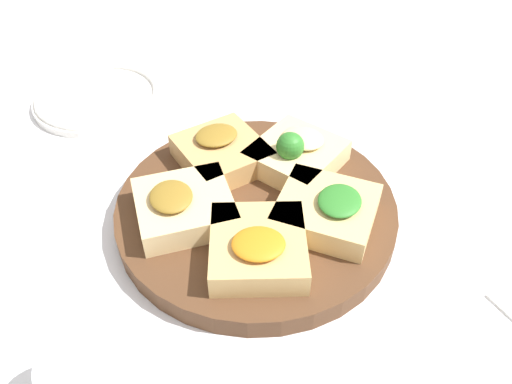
{
  "coord_description": "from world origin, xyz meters",
  "views": [
    {
      "loc": [
        -0.35,
        0.21,
        0.42
      ],
      "look_at": [
        0.0,
        0.0,
        0.04
      ],
      "focal_mm": 35.0,
      "sensor_mm": 36.0,
      "label": 1
    }
  ],
  "objects": [
    {
      "name": "focaccia_slice_1",
      "position": [
        0.08,
        0.0,
        0.04
      ],
      "size": [
        0.1,
        0.1,
        0.04
      ],
      "color": "tan",
      "rests_on": "serving_board"
    },
    {
      "name": "focaccia_slice_2",
      "position": [
        0.02,
        0.08,
        0.04
      ],
      "size": [
        0.12,
        0.12,
        0.04
      ],
      "color": "#E5C689",
      "rests_on": "serving_board"
    },
    {
      "name": "plate_right",
      "position": [
        0.34,
        0.08,
        0.01
      ],
      "size": [
        0.19,
        0.19,
        0.02
      ],
      "color": "white",
      "rests_on": "ground_plane"
    },
    {
      "name": "ground_plane",
      "position": [
        0.0,
        0.0,
        0.0
      ],
      "size": [
        3.0,
        3.0,
        0.0
      ],
      "primitive_type": "plane",
      "color": "white"
    },
    {
      "name": "focaccia_slice_4",
      "position": [
        -0.06,
        -0.05,
        0.04
      ],
      "size": [
        0.14,
        0.14,
        0.04
      ],
      "color": "#DBB775",
      "rests_on": "serving_board"
    },
    {
      "name": "focaccia_slice_0",
      "position": [
        0.03,
        -0.07,
        0.04
      ],
      "size": [
        0.13,
        0.13,
        0.06
      ],
      "color": "#E5C689",
      "rests_on": "serving_board"
    },
    {
      "name": "focaccia_slice_3",
      "position": [
        -0.07,
        0.04,
        0.04
      ],
      "size": [
        0.13,
        0.13,
        0.04
      ],
      "color": "tan",
      "rests_on": "serving_board"
    },
    {
      "name": "serving_board",
      "position": [
        0.0,
        0.0,
        0.01
      ],
      "size": [
        0.32,
        0.32,
        0.03
      ],
      "primitive_type": "cylinder",
      "color": "#51331E",
      "rests_on": "ground_plane"
    }
  ]
}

